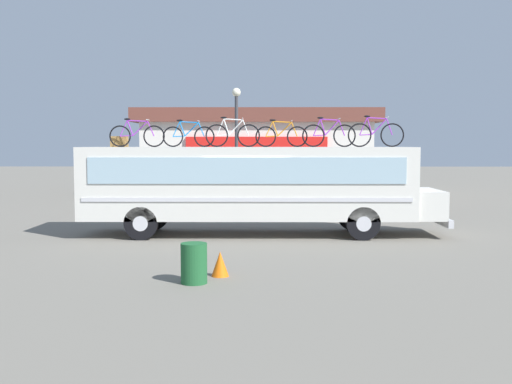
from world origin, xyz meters
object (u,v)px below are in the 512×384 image
luggage_bag_1 (119,142)px  rooftop_bicycle_2 (188,135)px  street_lamp (236,133)px  rooftop_bicycle_1 (137,135)px  rooftop_bicycle_6 (376,134)px  rooftop_bicycle_5 (329,135)px  rooftop_bicycle_4 (281,135)px  rooftop_bicycle_3 (233,134)px  trash_bin (194,263)px  bus (253,184)px  traffic_cone (220,264)px

luggage_bag_1 → rooftop_bicycle_2: rooftop_bicycle_2 is taller
rooftop_bicycle_2 → street_lamp: size_ratio=0.31×
rooftop_bicycle_1 → rooftop_bicycle_6: size_ratio=0.98×
rooftop_bicycle_1 → rooftop_bicycle_2: 1.58m
luggage_bag_1 → rooftop_bicycle_2: size_ratio=0.30×
rooftop_bicycle_2 → street_lamp: (1.23, 6.80, 0.21)m
rooftop_bicycle_5 → rooftop_bicycle_6: rooftop_bicycle_6 is taller
rooftop_bicycle_4 → rooftop_bicycle_5: rooftop_bicycle_5 is taller
rooftop_bicycle_3 → trash_bin: bearing=-94.1°
rooftop_bicycle_1 → trash_bin: 7.38m
luggage_bag_1 → rooftop_bicycle_6: size_ratio=0.28×
rooftop_bicycle_1 → trash_bin: size_ratio=2.07×
rooftop_bicycle_2 → trash_bin: bearing=-82.4°
rooftop_bicycle_5 → trash_bin: rooftop_bicycle_5 is taller
bus → rooftop_bicycle_5: rooftop_bicycle_5 is taller
rooftop_bicycle_6 → rooftop_bicycle_4: bearing=178.1°
bus → rooftop_bicycle_6: size_ratio=6.42×
bus → luggage_bag_1: 4.44m
rooftop_bicycle_2 → rooftop_bicycle_5: rooftop_bicycle_5 is taller
rooftop_bicycle_1 → rooftop_bicycle_5: rooftop_bicycle_5 is taller
rooftop_bicycle_3 → street_lamp: 6.86m
rooftop_bicycle_4 → rooftop_bicycle_5: 1.47m
bus → street_lamp: street_lamp is taller
rooftop_bicycle_2 → traffic_cone: bearing=-77.2°
rooftop_bicycle_2 → rooftop_bicycle_6: rooftop_bicycle_6 is taller
street_lamp → rooftop_bicycle_2: bearing=-100.2°
trash_bin → traffic_cone: size_ratio=1.54×
rooftop_bicycle_2 → rooftop_bicycle_3: (1.38, -0.05, 0.03)m
luggage_bag_1 → rooftop_bicycle_5: (6.55, -0.53, 0.21)m
rooftop_bicycle_6 → trash_bin: bearing=-126.7°
rooftop_bicycle_2 → bus: bearing=-1.6°
trash_bin → traffic_cone: 0.83m
rooftop_bicycle_5 → trash_bin: (-3.44, -6.40, -2.72)m
traffic_cone → bus: bearing=83.9°
rooftop_bicycle_5 → traffic_cone: 7.07m
rooftop_bicycle_1 → traffic_cone: 7.06m
bus → rooftop_bicycle_6: (3.79, -0.10, 1.55)m
luggage_bag_1 → traffic_cone: (3.60, -6.28, -2.65)m
rooftop_bicycle_3 → trash_bin: 7.25m
rooftop_bicycle_1 → rooftop_bicycle_4: rooftop_bicycle_1 is taller
rooftop_bicycle_2 → rooftop_bicycle_4: rooftop_bicycle_4 is taller
rooftop_bicycle_1 → traffic_cone: bearing=-63.0°
luggage_bag_1 → rooftop_bicycle_6: rooftop_bicycle_6 is taller
bus → street_lamp: bearing=96.7°
traffic_cone → street_lamp: bearing=90.7°
bus → rooftop_bicycle_4: (0.87, -0.01, 1.51)m
rooftop_bicycle_1 → bus: bearing=4.4°
rooftop_bicycle_5 → luggage_bag_1: bearing=175.4°
rooftop_bicycle_6 → traffic_cone: 7.94m
rooftop_bicycle_2 → trash_bin: rooftop_bicycle_2 is taller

